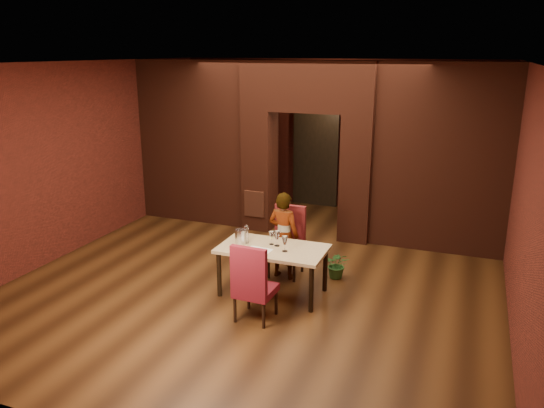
{
  "coord_description": "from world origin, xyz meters",
  "views": [
    {
      "loc": [
        2.86,
        -7.21,
        3.37
      ],
      "look_at": [
        0.07,
        0.0,
        1.12
      ],
      "focal_mm": 35.0,
      "sensor_mm": 36.0,
      "label": 1
    }
  ],
  "objects_px": {
    "wine_glass_b": "(277,239)",
    "potted_plant": "(337,265)",
    "chair_far": "(286,242)",
    "person_seated": "(284,235)",
    "chair_near": "(256,281)",
    "water_bottle": "(246,234)",
    "wine_glass_c": "(285,244)",
    "wine_bucket": "(241,236)",
    "dining_table": "(273,270)",
    "wine_glass_a": "(271,238)"
  },
  "relations": [
    {
      "from": "chair_far",
      "to": "wine_glass_a",
      "type": "relative_size",
      "value": 5.56
    },
    {
      "from": "wine_glass_c",
      "to": "potted_plant",
      "type": "height_order",
      "value": "wine_glass_c"
    },
    {
      "from": "wine_glass_b",
      "to": "potted_plant",
      "type": "relative_size",
      "value": 0.51
    },
    {
      "from": "person_seated",
      "to": "wine_glass_c",
      "type": "relative_size",
      "value": 6.16
    },
    {
      "from": "wine_glass_a",
      "to": "wine_glass_b",
      "type": "bearing_deg",
      "value": -16.51
    },
    {
      "from": "chair_near",
      "to": "person_seated",
      "type": "height_order",
      "value": "person_seated"
    },
    {
      "from": "dining_table",
      "to": "wine_glass_b",
      "type": "xyz_separation_m",
      "value": [
        0.04,
        0.07,
        0.46
      ]
    },
    {
      "from": "water_bottle",
      "to": "chair_near",
      "type": "bearing_deg",
      "value": -59.18
    },
    {
      "from": "wine_bucket",
      "to": "potted_plant",
      "type": "bearing_deg",
      "value": 35.04
    },
    {
      "from": "wine_glass_b",
      "to": "dining_table",
      "type": "bearing_deg",
      "value": -116.84
    },
    {
      "from": "wine_glass_b",
      "to": "potted_plant",
      "type": "xyz_separation_m",
      "value": [
        0.69,
        0.78,
        -0.6
      ]
    },
    {
      "from": "potted_plant",
      "to": "person_seated",
      "type": "bearing_deg",
      "value": -162.2
    },
    {
      "from": "wine_glass_b",
      "to": "water_bottle",
      "type": "distance_m",
      "value": 0.46
    },
    {
      "from": "dining_table",
      "to": "wine_glass_b",
      "type": "bearing_deg",
      "value": 62.91
    },
    {
      "from": "chair_near",
      "to": "water_bottle",
      "type": "xyz_separation_m",
      "value": [
        -0.48,
        0.8,
        0.31
      ]
    },
    {
      "from": "wine_glass_c",
      "to": "potted_plant",
      "type": "distance_m",
      "value": 1.23
    },
    {
      "from": "chair_far",
      "to": "person_seated",
      "type": "relative_size",
      "value": 0.8
    },
    {
      "from": "wine_glass_b",
      "to": "potted_plant",
      "type": "bearing_deg",
      "value": 48.45
    },
    {
      "from": "dining_table",
      "to": "wine_glass_b",
      "type": "distance_m",
      "value": 0.47
    },
    {
      "from": "wine_glass_b",
      "to": "wine_bucket",
      "type": "distance_m",
      "value": 0.53
    },
    {
      "from": "dining_table",
      "to": "water_bottle",
      "type": "distance_m",
      "value": 0.64
    },
    {
      "from": "person_seated",
      "to": "wine_glass_a",
      "type": "bearing_deg",
      "value": 97.32
    },
    {
      "from": "chair_far",
      "to": "potted_plant",
      "type": "height_order",
      "value": "chair_far"
    },
    {
      "from": "chair_near",
      "to": "water_bottle",
      "type": "bearing_deg",
      "value": -57.08
    },
    {
      "from": "wine_glass_a",
      "to": "potted_plant",
      "type": "bearing_deg",
      "value": 43.7
    },
    {
      "from": "wine_glass_c",
      "to": "wine_glass_a",
      "type": "bearing_deg",
      "value": 145.3
    },
    {
      "from": "chair_far",
      "to": "chair_near",
      "type": "xyz_separation_m",
      "value": [
        0.11,
        -1.45,
        -0.01
      ]
    },
    {
      "from": "potted_plant",
      "to": "dining_table",
      "type": "bearing_deg",
      "value": -130.5
    },
    {
      "from": "dining_table",
      "to": "water_bottle",
      "type": "bearing_deg",
      "value": 175.57
    },
    {
      "from": "dining_table",
      "to": "wine_glass_c",
      "type": "bearing_deg",
      "value": -22.58
    },
    {
      "from": "water_bottle",
      "to": "potted_plant",
      "type": "xyz_separation_m",
      "value": [
        1.15,
        0.83,
        -0.63
      ]
    },
    {
      "from": "chair_far",
      "to": "water_bottle",
      "type": "xyz_separation_m",
      "value": [
        -0.37,
        -0.65,
        0.31
      ]
    },
    {
      "from": "wine_glass_b",
      "to": "wine_glass_c",
      "type": "xyz_separation_m",
      "value": [
        0.17,
        -0.16,
        -0.0
      ]
    },
    {
      "from": "wine_glass_c",
      "to": "wine_bucket",
      "type": "bearing_deg",
      "value": 173.06
    },
    {
      "from": "chair_near",
      "to": "person_seated",
      "type": "bearing_deg",
      "value": -83.07
    },
    {
      "from": "chair_near",
      "to": "water_bottle",
      "type": "distance_m",
      "value": 0.98
    },
    {
      "from": "chair_near",
      "to": "wine_glass_c",
      "type": "distance_m",
      "value": 0.76
    },
    {
      "from": "person_seated",
      "to": "wine_glass_b",
      "type": "xyz_separation_m",
      "value": [
        0.09,
        -0.53,
        0.14
      ]
    },
    {
      "from": "person_seated",
      "to": "wine_glass_b",
      "type": "relative_size",
      "value": 6.12
    },
    {
      "from": "chair_near",
      "to": "wine_bucket",
      "type": "xyz_separation_m",
      "value": [
        -0.55,
        0.77,
        0.28
      ]
    },
    {
      "from": "dining_table",
      "to": "wine_bucket",
      "type": "distance_m",
      "value": 0.67
    },
    {
      "from": "wine_bucket",
      "to": "wine_glass_c",
      "type": "bearing_deg",
      "value": -6.94
    },
    {
      "from": "dining_table",
      "to": "water_bottle",
      "type": "relative_size",
      "value": 5.49
    },
    {
      "from": "water_bottle",
      "to": "potted_plant",
      "type": "height_order",
      "value": "water_bottle"
    },
    {
      "from": "wine_glass_b",
      "to": "wine_glass_c",
      "type": "height_order",
      "value": "wine_glass_b"
    },
    {
      "from": "chair_far",
      "to": "wine_glass_a",
      "type": "xyz_separation_m",
      "value": [
        -0.01,
        -0.58,
        0.26
      ]
    },
    {
      "from": "chair_far",
      "to": "potted_plant",
      "type": "distance_m",
      "value": 0.86
    },
    {
      "from": "chair_near",
      "to": "chair_far",
      "type": "bearing_deg",
      "value": -83.68
    },
    {
      "from": "wine_bucket",
      "to": "potted_plant",
      "type": "height_order",
      "value": "wine_bucket"
    },
    {
      "from": "wine_glass_a",
      "to": "water_bottle",
      "type": "relative_size",
      "value": 0.7
    }
  ]
}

